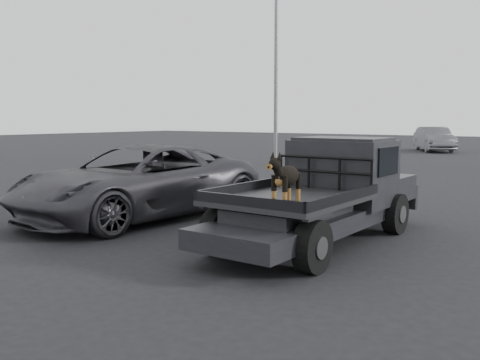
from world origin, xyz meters
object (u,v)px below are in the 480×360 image
Objects in this scene: dog at (286,180)px; parked_suv at (138,182)px; flatbed_ute at (318,216)px; distant_car_a at (434,139)px; floodlight_near at (277,1)px.

dog is 4.91m from parked_suv.
flatbed_ute is at bearing 6.97° from parked_suv.
floodlight_near is (-3.24, -14.02, 6.69)m from distant_car_a.
parked_suv reaches higher than flatbed_ute.
dog reaches higher than distant_car_a.
distant_car_a is at bearing 76.99° from floodlight_near.
flatbed_ute is 7.30× the size of dog.
parked_suv is (-4.65, 1.51, -0.50)m from dog.
parked_suv is 27.50m from distant_car_a.
floodlight_near is at bearing 114.52° from parked_suv.
distant_car_a is at bearing 102.53° from flatbed_ute.
flatbed_ute is at bearing 103.45° from dog.
parked_suv is at bearing 161.95° from dog.
flatbed_ute is at bearing -54.86° from floodlight_near.
dog is at bearing -76.55° from flatbed_ute.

